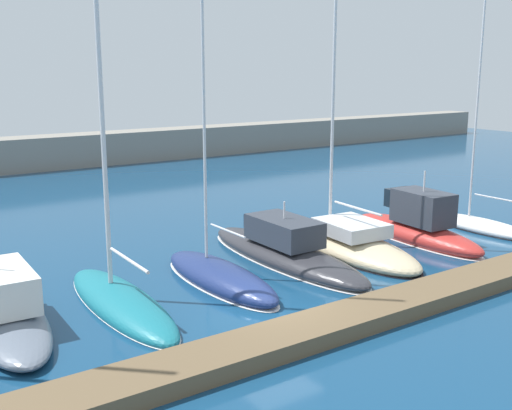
# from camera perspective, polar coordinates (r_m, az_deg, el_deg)

# --- Properties ---
(ground_plane) EXTENTS (120.00, 120.00, 0.00)m
(ground_plane) POSITION_cam_1_polar(r_m,az_deg,el_deg) (20.58, 1.63, -9.98)
(ground_plane) COLOR navy
(dock_pier) EXTENTS (36.49, 1.77, 0.51)m
(dock_pier) POSITION_cam_1_polar(r_m,az_deg,el_deg) (18.96, 5.48, -11.23)
(dock_pier) COLOR brown
(dock_pier) RESTS_ON ground_plane
(breakwater_seawall) EXTENTS (108.00, 2.90, 2.61)m
(breakwater_seawall) POSITION_cam_1_polar(r_m,az_deg,el_deg) (51.52, -21.85, 4.22)
(breakwater_seawall) COLOR gray
(breakwater_seawall) RESTS_ON ground_plane
(sailboat_teal_fourth) EXTENTS (2.19, 8.07, 17.46)m
(sailboat_teal_fourth) POSITION_cam_1_polar(r_m,az_deg,el_deg) (21.62, -12.28, -8.28)
(sailboat_teal_fourth) COLOR #19707F
(sailboat_teal_fourth) RESTS_ON ground_plane
(sailboat_navy_fifth) EXTENTS (2.01, 6.97, 12.72)m
(sailboat_navy_fifth) POSITION_cam_1_polar(r_m,az_deg,el_deg) (23.34, -3.34, -6.51)
(sailboat_navy_fifth) COLOR navy
(sailboat_navy_fifth) RESTS_ON ground_plane
(motorboat_charcoal_sixth) EXTENTS (2.52, 10.03, 2.81)m
(motorboat_charcoal_sixth) POSITION_cam_1_polar(r_m,az_deg,el_deg) (26.01, 2.56, -4.18)
(motorboat_charcoal_sixth) COLOR #2D2D33
(motorboat_charcoal_sixth) RESTS_ON ground_plane
(sailboat_sand_seventh) EXTENTS (3.78, 9.39, 20.19)m
(sailboat_sand_seventh) POSITION_cam_1_polar(r_m,az_deg,el_deg) (27.71, 8.11, -3.38)
(sailboat_sand_seventh) COLOR beige
(sailboat_sand_seventh) RESTS_ON ground_plane
(motorboat_red_eighth) EXTENTS (2.71, 8.05, 3.58)m
(motorboat_red_eighth) POSITION_cam_1_polar(r_m,az_deg,el_deg) (29.91, 14.46, -1.96)
(motorboat_red_eighth) COLOR #B72D28
(motorboat_red_eighth) RESTS_ON ground_plane
(sailboat_white_ninth) EXTENTS (1.78, 6.09, 12.87)m
(sailboat_white_ninth) POSITION_cam_1_polar(r_m,az_deg,el_deg) (32.84, 19.84, -1.74)
(sailboat_white_ninth) COLOR white
(sailboat_white_ninth) RESTS_ON ground_plane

